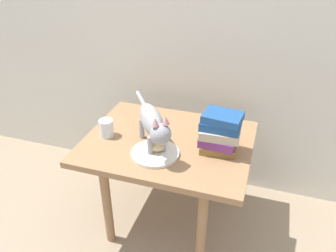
# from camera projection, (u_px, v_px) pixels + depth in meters

# --- Properties ---
(ground_plane) EXTENTS (6.00, 6.00, 0.00)m
(ground_plane) POSITION_uv_depth(u_px,v_px,m) (168.00, 217.00, 1.87)
(ground_plane) COLOR gray
(side_table) EXTENTS (0.79, 0.62, 0.51)m
(side_table) POSITION_uv_depth(u_px,v_px,m) (168.00, 152.00, 1.65)
(side_table) COLOR #9E724C
(side_table) RESTS_ON ground
(plate) EXTENTS (0.22, 0.22, 0.01)m
(plate) POSITION_uv_depth(u_px,v_px,m) (155.00, 153.00, 1.51)
(plate) COLOR silver
(plate) RESTS_ON side_table
(bread_roll) EXTENTS (0.09, 0.07, 0.05)m
(bread_roll) POSITION_uv_depth(u_px,v_px,m) (156.00, 146.00, 1.50)
(bread_roll) COLOR #E0BC7A
(bread_roll) RESTS_ON plate
(cat) EXTENTS (0.30, 0.41, 0.23)m
(cat) POSITION_uv_depth(u_px,v_px,m) (153.00, 123.00, 1.49)
(cat) COLOR #99999E
(cat) RESTS_ON side_table
(book_stack) EXTENTS (0.18, 0.14, 0.19)m
(book_stack) POSITION_uv_depth(u_px,v_px,m) (220.00, 133.00, 1.49)
(book_stack) COLOR olive
(book_stack) RESTS_ON side_table
(candle_jar) EXTENTS (0.07, 0.07, 0.08)m
(candle_jar) POSITION_uv_depth(u_px,v_px,m) (107.00, 129.00, 1.63)
(candle_jar) COLOR silver
(candle_jar) RESTS_ON side_table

